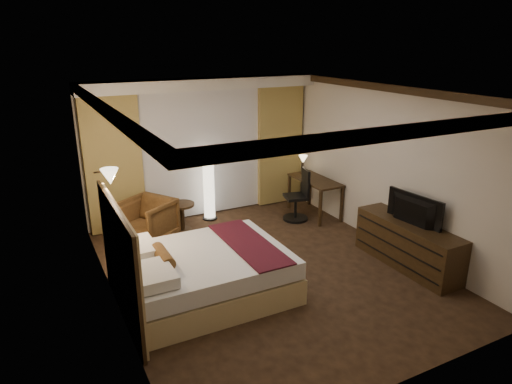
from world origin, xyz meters
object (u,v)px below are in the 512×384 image
side_table (182,217)px  floor_lamp (209,186)px  desk (314,197)px  bed (206,274)px  television (411,206)px  dresser (408,244)px  armchair (147,218)px  office_chair (296,195)px

side_table → floor_lamp: 0.85m
desk → floor_lamp: bearing=158.7°
bed → television: 3.20m
side_table → dresser: size_ratio=0.29×
bed → television: size_ratio=2.24×
armchair → office_chair: office_chair is taller
bed → floor_lamp: (1.09, 2.61, 0.36)m
bed → television: bearing=-11.6°
side_table → television: size_ratio=0.54×
bed → side_table: (0.42, 2.29, -0.06)m
side_table → dresser: (2.67, -2.92, 0.09)m
floor_lamp → television: (1.97, -3.24, 0.31)m
television → armchair: bearing=44.1°
bed → desk: 3.56m
floor_lamp → television: bearing=-58.7°
television → dresser: bearing=-95.8°
desk → television: 2.55m
armchair → side_table: armchair is taller
side_table → floor_lamp: floor_lamp is taller
office_chair → floor_lamp: bearing=165.1°
bed → office_chair: 3.14m
desk → side_table: bearing=170.4°
bed → side_table: size_ratio=4.13×
desk → bed: bearing=-148.8°
floor_lamp → television: size_ratio=1.39×
side_table → television: television is taller
floor_lamp → office_chair: size_ratio=1.34×
bed → dresser: size_ratio=1.20×
side_table → desk: desk is taller
bed → desk: bearing=31.2°
armchair → floor_lamp: (1.34, 0.45, 0.27)m
desk → television: television is taller
bed → side_table: bed is taller
side_table → floor_lamp: (0.67, 0.32, 0.42)m
desk → dresser: (0.05, -2.47, -0.02)m
television → desk: bearing=-5.4°
bed → desk: desk is taller
side_table → desk: 2.66m
floor_lamp → dresser: floor_lamp is taller
armchair → dresser: (3.34, -2.79, -0.06)m
armchair → floor_lamp: bearing=75.4°
bed → desk: (3.04, 1.85, 0.05)m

